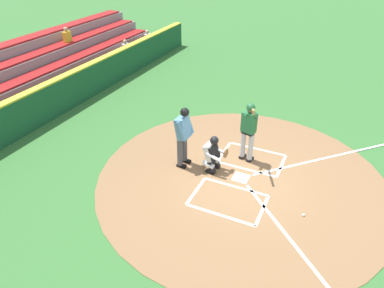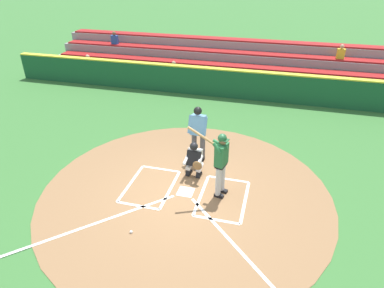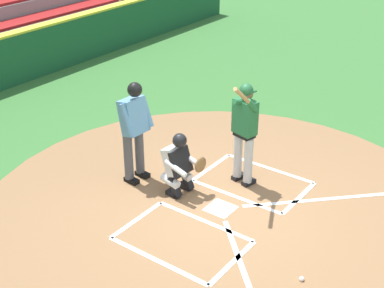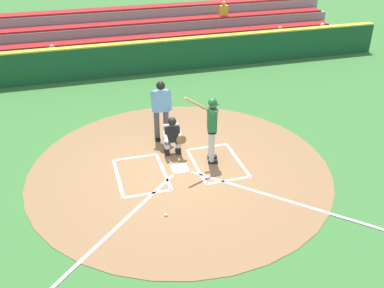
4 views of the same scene
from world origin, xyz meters
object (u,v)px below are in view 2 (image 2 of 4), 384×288
at_px(plate_umpire, 198,130).
at_px(catcher, 194,159).
at_px(baseball, 131,232).
at_px(batter, 221,161).

bearing_deg(plate_umpire, catcher, 97.36).
bearing_deg(catcher, baseball, 72.75).
height_order(batter, baseball, batter).
bearing_deg(batter, plate_umpire, -57.71).
relative_size(catcher, baseball, 15.27).
relative_size(plate_umpire, baseball, 25.20).
bearing_deg(plate_umpire, batter, 122.29).
xyz_separation_m(batter, baseball, (1.73, 2.01, -1.06)).
relative_size(batter, catcher, 1.88).
bearing_deg(batter, baseball, 49.19).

